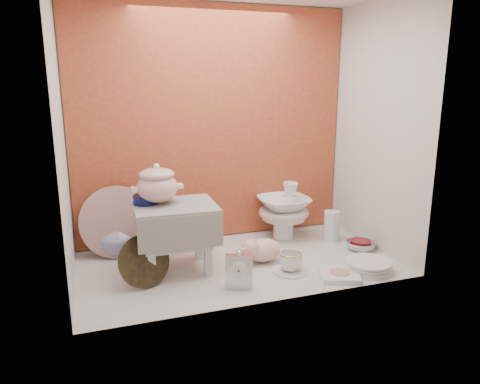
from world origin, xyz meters
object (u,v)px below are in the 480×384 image
(floral_platter, at_px, (117,222))
(mantel_clock, at_px, (239,270))
(step_stool, at_px, (176,238))
(gold_rim_teacup, at_px, (290,261))
(plush_pig, at_px, (264,250))
(soup_tureen, at_px, (157,183))
(porcelain_tower, at_px, (284,210))
(dinner_plate_stack, at_px, (368,266))
(crystal_bowl, at_px, (360,246))
(blue_white_vase, at_px, (117,236))

(floral_platter, height_order, mantel_clock, floral_platter)
(step_stool, height_order, gold_rim_teacup, step_stool)
(mantel_clock, bearing_deg, floral_platter, 151.55)
(plush_pig, xyz_separation_m, gold_rim_teacup, (0.08, -0.19, -0.01))
(soup_tureen, xyz_separation_m, floral_platter, (-0.21, 0.27, -0.28))
(porcelain_tower, bearing_deg, plush_pig, -129.01)
(dinner_plate_stack, relative_size, crystal_bowl, 1.44)
(plush_pig, height_order, crystal_bowl, plush_pig)
(plush_pig, bearing_deg, porcelain_tower, 58.92)
(blue_white_vase, xyz_separation_m, gold_rim_teacup, (0.88, -0.59, -0.05))
(gold_rim_teacup, height_order, crystal_bowl, gold_rim_teacup)
(step_stool, distance_m, floral_platter, 0.43)
(blue_white_vase, xyz_separation_m, crystal_bowl, (1.44, -0.43, -0.09))
(mantel_clock, relative_size, porcelain_tower, 0.52)
(floral_platter, relative_size, porcelain_tower, 1.14)
(floral_platter, height_order, gold_rim_teacup, floral_platter)
(soup_tureen, height_order, blue_white_vase, soup_tureen)
(step_stool, distance_m, porcelain_tower, 0.84)
(gold_rim_teacup, bearing_deg, crystal_bowl, 16.45)
(blue_white_vase, bearing_deg, soup_tureen, -55.30)
(soup_tureen, relative_size, mantel_clock, 1.32)
(floral_platter, bearing_deg, gold_rim_teacup, -32.46)
(floral_platter, xyz_separation_m, blue_white_vase, (-0.00, 0.03, -0.10))
(step_stool, height_order, plush_pig, step_stool)
(mantel_clock, xyz_separation_m, dinner_plate_stack, (0.75, -0.03, -0.07))
(step_stool, xyz_separation_m, plush_pig, (0.50, -0.05, -0.12))
(blue_white_vase, height_order, mantel_clock, blue_white_vase)
(step_stool, bearing_deg, floral_platter, 134.44)
(floral_platter, distance_m, dinner_plate_stack, 1.48)
(blue_white_vase, relative_size, dinner_plate_stack, 0.90)
(step_stool, height_order, mantel_clock, step_stool)
(blue_white_vase, xyz_separation_m, porcelain_tower, (1.08, -0.06, 0.07))
(mantel_clock, height_order, porcelain_tower, porcelain_tower)
(step_stool, bearing_deg, gold_rim_teacup, -20.08)
(step_stool, height_order, crystal_bowl, step_stool)
(floral_platter, bearing_deg, dinner_plate_stack, -27.63)
(blue_white_vase, bearing_deg, step_stool, -50.45)
(soup_tureen, relative_size, dinner_plate_stack, 1.00)
(mantel_clock, bearing_deg, dinner_plate_stack, 19.00)
(soup_tureen, height_order, mantel_clock, soup_tureen)
(mantel_clock, relative_size, gold_rim_teacup, 1.52)
(step_stool, xyz_separation_m, dinner_plate_stack, (1.01, -0.36, -0.16))
(soup_tureen, height_order, floral_platter, soup_tureen)
(blue_white_vase, xyz_separation_m, mantel_clock, (0.55, -0.68, -0.02))
(step_stool, relative_size, floral_platter, 1.01)
(gold_rim_teacup, xyz_separation_m, dinner_plate_stack, (0.42, -0.12, -0.04))
(crystal_bowl, relative_size, porcelain_tower, 0.48)
(gold_rim_teacup, relative_size, porcelain_tower, 0.34)
(gold_rim_teacup, xyz_separation_m, porcelain_tower, (0.20, 0.53, 0.13))
(floral_platter, height_order, plush_pig, floral_platter)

